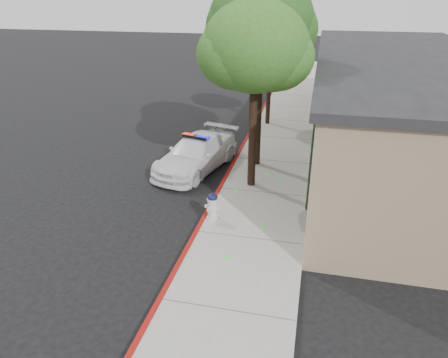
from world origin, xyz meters
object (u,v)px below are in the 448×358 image
at_px(street_tree_near, 255,51).
at_px(street_tree_mid, 261,24).
at_px(fire_hydrant, 212,206).
at_px(police_car, 196,154).
at_px(clapboard_building, 399,103).
at_px(street_tree_far, 271,50).

bearing_deg(street_tree_near, street_tree_mid, 93.42).
height_order(fire_hydrant, street_tree_near, street_tree_near).
bearing_deg(street_tree_near, fire_hydrant, -105.61).
relative_size(police_car, street_tree_mid, 0.69).
relative_size(clapboard_building, street_tree_near, 3.31).
relative_size(fire_hydrant, street_tree_near, 0.14).
bearing_deg(street_tree_near, clapboard_building, 44.43).
height_order(clapboard_building, street_tree_near, street_tree_near).
height_order(fire_hydrant, street_tree_mid, street_tree_mid).
distance_m(clapboard_building, street_tree_near, 8.28).
bearing_deg(street_tree_near, police_car, 153.18).
height_order(clapboard_building, fire_hydrant, clapboard_building).
bearing_deg(police_car, street_tree_far, 86.68).
distance_m(fire_hydrant, street_tree_far, 10.93).
distance_m(police_car, street_tree_near, 5.01).
distance_m(clapboard_building, street_tree_far, 6.60).
bearing_deg(clapboard_building, fire_hydrant, -127.73).
relative_size(clapboard_building, police_car, 4.24).
bearing_deg(street_tree_mid, street_tree_far, 92.57).
xyz_separation_m(clapboard_building, street_tree_near, (-5.58, -5.47, 2.74)).
relative_size(police_car, street_tree_far, 0.98).
xyz_separation_m(clapboard_building, fire_hydrant, (-6.34, -8.20, -1.53)).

